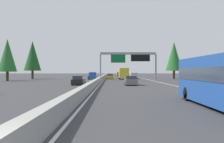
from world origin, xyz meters
The scene contains 16 objects.
ground_plane centered at (60.00, 0.00, 0.00)m, with size 320.00×320.00×0.00m, color #38383A.
median_barrier centered at (80.00, 0.30, 0.45)m, with size 180.00×0.56×0.90m, color #9E9B93.
shoulder_stripe_right centered at (70.00, -11.52, 0.01)m, with size 160.00×0.16×0.01m, color silver.
shoulder_stripe_median centered at (70.00, -0.25, 0.01)m, with size 160.00×0.16×0.01m, color silver.
sign_gantry_overhead centered at (50.78, -6.04, 5.04)m, with size 0.50×12.68×6.33m.
sedan_distant_b centered at (34.46, -5.15, 0.68)m, with size 4.40×1.80×1.47m.
minivan_far_right centered at (69.36, -8.81, 0.95)m, with size 5.00×1.95×1.69m.
sedan_far_center centered at (109.99, -5.61, 0.68)m, with size 4.40×1.80×1.47m.
pickup_near_right centered at (97.79, -5.57, 0.91)m, with size 5.60×2.00×1.86m.
sedan_mid_center centered at (63.12, -1.83, 0.68)m, with size 4.40×1.80×1.47m.
box_truck_mid_right centered at (61.93, -5.37, 1.61)m, with size 8.50×2.40×2.95m.
oncoming_near centered at (62.17, 2.88, 0.91)m, with size 5.60×2.00×1.86m.
oncoming_far centered at (35.24, 3.07, 0.68)m, with size 4.40×1.80×1.47m.
conifer_right_mid centered at (64.80, -19.62, 6.28)m, with size 4.55×4.55×10.33m.
conifer_left_near centered at (50.76, 20.86, 5.65)m, with size 4.09×4.09×9.31m.
conifer_left_mid centered at (63.77, 19.45, 6.34)m, with size 4.59×4.59×10.44m.
Camera 1 is at (-3.88, -2.09, 2.20)m, focal length 39.62 mm.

